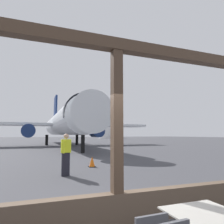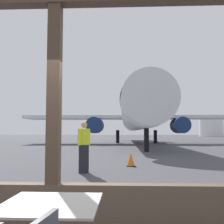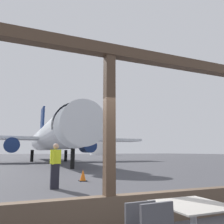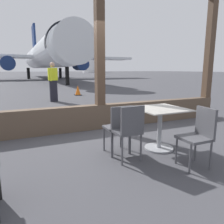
{
  "view_description": "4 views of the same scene",
  "coord_description": "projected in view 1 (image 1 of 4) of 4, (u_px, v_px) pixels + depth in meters",
  "views": [
    {
      "loc": [
        -1.52,
        -3.83,
        1.7
      ],
      "look_at": [
        5.14,
        14.1,
        3.78
      ],
      "focal_mm": 33.27,
      "sensor_mm": 36.0,
      "label": 1
    },
    {
      "loc": [
        1.09,
        -4.21,
        1.37
      ],
      "look_at": [
        0.28,
        14.48,
        2.78
      ],
      "focal_mm": 43.67,
      "sensor_mm": 36.0,
      "label": 2
    },
    {
      "loc": [
        -1.69,
        -4.29,
        1.42
      ],
      "look_at": [
        4.68,
        11.34,
        4.34
      ],
      "focal_mm": 36.82,
      "sensor_mm": 36.0,
      "label": 3
    },
    {
      "loc": [
        -1.89,
        -4.88,
        1.43
      ],
      "look_at": [
        -0.24,
        -1.24,
        0.65
      ],
      "focal_mm": 34.73,
      "sensor_mm": 36.0,
      "label": 4
    }
  ],
  "objects": [
    {
      "name": "ground_plane",
      "position": [
        42.0,
        143.0,
        41.19
      ],
      "size": [
        220.0,
        220.0,
        0.0
      ],
      "primitive_type": "plane",
      "color": "#424247"
    },
    {
      "name": "window_frame",
      "position": [
        117.0,
        153.0,
        4.06
      ],
      "size": [
        7.2,
        0.24,
        3.66
      ],
      "color": "brown",
      "rests_on": "ground"
    },
    {
      "name": "airplane",
      "position": [
        64.0,
        123.0,
        32.23
      ],
      "size": [
        27.53,
        34.9,
        10.38
      ],
      "color": "silver",
      "rests_on": "ground"
    },
    {
      "name": "ground_crew_worker",
      "position": [
        66.0,
        154.0,
        8.66
      ],
      "size": [
        0.4,
        0.51,
        1.74
      ],
      "color": "black",
      "rests_on": "ground"
    },
    {
      "name": "traffic_cone",
      "position": [
        92.0,
        162.0,
        10.95
      ],
      "size": [
        0.36,
        0.36,
        0.55
      ],
      "color": "orange",
      "rests_on": "ground"
    },
    {
      "name": "fuel_storage_tank",
      "position": [
        107.0,
        131.0,
        96.65
      ],
      "size": [
        7.8,
        7.8,
        6.26
      ],
      "primitive_type": "cylinder",
      "color": "white",
      "rests_on": "ground"
    }
  ]
}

